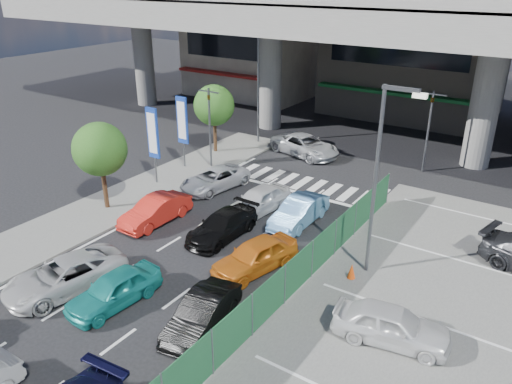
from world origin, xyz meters
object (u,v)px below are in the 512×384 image
Objects in this scene: sedan_white_mid_left at (65,275)px; sedan_white_front_mid at (259,200)px; tree_far at (214,105)px; traffic_light_left at (209,109)px; taxi_teal_mid at (114,289)px; hatch_black_mid_right at (202,314)px; crossing_wagon_silver at (305,145)px; sedan_black_mid at (222,226)px; signboard_near at (153,135)px; taxi_orange_left at (156,211)px; street_lamp_left at (260,79)px; kei_truck_front_right at (299,212)px; street_lamp_right at (381,168)px; tree_near at (100,149)px; taxi_orange_right at (255,256)px; traffic_cone at (352,271)px; parked_sedan_white at (391,325)px; wagon_silver_front_left at (215,179)px; traffic_light_right at (431,111)px; signboard_far at (182,122)px.

sedan_white_front_mid is (2.52, 10.20, 0.02)m from sedan_white_mid_left.
tree_far reaches higher than sedan_white_mid_left.
traffic_light_left is 14.83m from sedan_white_mid_left.
sedan_white_front_mid is at bearing 94.21° from taxi_teal_mid.
hatch_black_mid_right is 19.24m from crossing_wagon_silver.
sedan_black_mid is (2.57, 6.95, -0.05)m from sedan_white_mid_left.
taxi_teal_mid is at bearing 22.96° from sedan_white_mid_left.
sedan_white_mid_left is at bearing -64.76° from signboard_near.
taxi_orange_left reaches higher than taxi_teal_mid.
kei_truck_front_right is at bearing -48.02° from street_lamp_left.
tree_far is at bearing 150.42° from street_lamp_right.
tree_near is at bearing -173.49° from taxi_orange_left.
tree_far is at bearing 148.80° from taxi_orange_right.
street_lamp_left is 11.94× the size of traffic_cone.
taxi_orange_right is (10.20, -4.55, -2.37)m from signboard_near.
kei_truck_front_right is at bearing 80.38° from taxi_teal_mid.
parked_sedan_white is (11.91, 4.20, 0.07)m from sedan_white_mid_left.
wagon_silver_front_left is 0.86× the size of crossing_wagon_silver.
traffic_light_right is at bearing 50.19° from tree_near.
traffic_cone is (9.22, 7.05, -0.27)m from sedan_white_mid_left.
signboard_near is at bearing 60.59° from parked_sedan_white.
signboard_near is at bearing 167.61° from crossing_wagon_silver.
hatch_black_mid_right is at bearing -33.66° from taxi_orange_left.
tree_far reaches higher than signboard_near.
tree_far is 11.35m from taxi_orange_left.
sedan_white_mid_left is at bearing 99.19° from parked_sedan_white.
tree_far is 7.17× the size of traffic_cone.
tree_near reaches higher than taxi_orange_right.
hatch_black_mid_right is at bearing -147.35° from crossing_wagon_silver.
hatch_black_mid_right is 6.67m from traffic_cone.
traffic_light_left is 1.08× the size of tree_near.
signboard_near is 17.74m from parked_sedan_white.
tree_far is at bearing -161.31° from traffic_light_right.
taxi_orange_right is (9.32, -14.56, -4.08)m from street_lamp_left.
signboard_far is 10.69m from kei_truck_front_right.
taxi_teal_mid is (-5.64, -20.56, -3.28)m from traffic_light_right.
taxi_teal_mid is at bearing -107.61° from taxi_orange_right.
sedan_white_mid_left is at bearing -78.04° from taxi_orange_left.
street_lamp_right is at bearing 51.10° from taxi_teal_mid.
taxi_orange_left is (3.35, 0.29, -2.72)m from tree_near.
traffic_light_left is 15.09m from traffic_cone.
taxi_orange_left is (2.67, -13.71, -4.10)m from street_lamp_left.
wagon_silver_front_left is at bearing -176.12° from crossing_wagon_silver.
traffic_light_right is 15.41m from sedan_black_mid.
street_lamp_left reaches higher than kei_truck_front_right.
street_lamp_right is 11.29m from taxi_teal_mid.
sedan_white_mid_left is at bearing -164.57° from taxi_teal_mid.
sedan_white_front_mid is (-7.15, 2.21, -4.08)m from street_lamp_right.
sedan_white_mid_left is at bearing -120.87° from taxi_orange_right.
traffic_light_left is 7.76× the size of traffic_cone.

